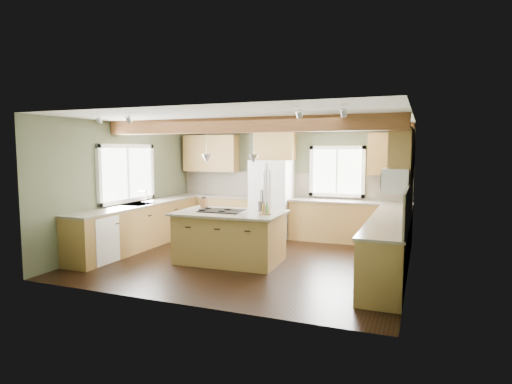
% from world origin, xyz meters
% --- Properties ---
extents(floor, '(5.60, 5.60, 0.00)m').
position_xyz_m(floor, '(0.00, 0.00, 0.00)').
color(floor, black).
rests_on(floor, ground).
extents(ceiling, '(5.60, 5.60, 0.00)m').
position_xyz_m(ceiling, '(0.00, 0.00, 2.60)').
color(ceiling, silver).
rests_on(ceiling, wall_back).
extents(wall_back, '(5.60, 0.00, 5.60)m').
position_xyz_m(wall_back, '(0.00, 2.50, 1.30)').
color(wall_back, '#4D563D').
rests_on(wall_back, ground).
extents(wall_left, '(0.00, 5.00, 5.00)m').
position_xyz_m(wall_left, '(-2.80, 0.00, 1.30)').
color(wall_left, '#4D563D').
rests_on(wall_left, ground).
extents(wall_right, '(0.00, 5.00, 5.00)m').
position_xyz_m(wall_right, '(2.80, 0.00, 1.30)').
color(wall_right, '#4D563D').
rests_on(wall_right, ground).
extents(ceiling_beam, '(5.55, 0.26, 0.26)m').
position_xyz_m(ceiling_beam, '(0.00, -0.28, 2.47)').
color(ceiling_beam, brown).
rests_on(ceiling_beam, ceiling).
extents(soffit_trim, '(5.55, 0.20, 0.10)m').
position_xyz_m(soffit_trim, '(0.00, 2.40, 2.54)').
color(soffit_trim, brown).
rests_on(soffit_trim, ceiling).
extents(backsplash_back, '(5.58, 0.03, 0.58)m').
position_xyz_m(backsplash_back, '(0.00, 2.48, 1.21)').
color(backsplash_back, brown).
rests_on(backsplash_back, wall_back).
extents(backsplash_right, '(0.03, 3.70, 0.58)m').
position_xyz_m(backsplash_right, '(2.78, 0.05, 1.21)').
color(backsplash_right, brown).
rests_on(backsplash_right, wall_right).
extents(base_cab_back_left, '(2.02, 0.60, 0.88)m').
position_xyz_m(base_cab_back_left, '(-1.79, 2.20, 0.44)').
color(base_cab_back_left, brown).
rests_on(base_cab_back_left, floor).
extents(counter_back_left, '(2.06, 0.64, 0.04)m').
position_xyz_m(counter_back_left, '(-1.79, 2.20, 0.90)').
color(counter_back_left, '#50493B').
rests_on(counter_back_left, base_cab_back_left).
extents(base_cab_back_right, '(2.62, 0.60, 0.88)m').
position_xyz_m(base_cab_back_right, '(1.49, 2.20, 0.44)').
color(base_cab_back_right, brown).
rests_on(base_cab_back_right, floor).
extents(counter_back_right, '(2.66, 0.64, 0.04)m').
position_xyz_m(counter_back_right, '(1.49, 2.20, 0.90)').
color(counter_back_right, '#50493B').
rests_on(counter_back_right, base_cab_back_right).
extents(base_cab_left, '(0.60, 3.70, 0.88)m').
position_xyz_m(base_cab_left, '(-2.50, 0.05, 0.44)').
color(base_cab_left, brown).
rests_on(base_cab_left, floor).
extents(counter_left, '(0.64, 3.74, 0.04)m').
position_xyz_m(counter_left, '(-2.50, 0.05, 0.90)').
color(counter_left, '#50493B').
rests_on(counter_left, base_cab_left).
extents(base_cab_right, '(0.60, 3.70, 0.88)m').
position_xyz_m(base_cab_right, '(2.50, 0.05, 0.44)').
color(base_cab_right, brown).
rests_on(base_cab_right, floor).
extents(counter_right, '(0.64, 3.74, 0.04)m').
position_xyz_m(counter_right, '(2.50, 0.05, 0.90)').
color(counter_right, '#50493B').
rests_on(counter_right, base_cab_right).
extents(upper_cab_back_left, '(1.40, 0.35, 0.90)m').
position_xyz_m(upper_cab_back_left, '(-1.99, 2.33, 1.95)').
color(upper_cab_back_left, brown).
rests_on(upper_cab_back_left, wall_back).
extents(upper_cab_over_fridge, '(0.96, 0.35, 0.70)m').
position_xyz_m(upper_cab_over_fridge, '(-0.30, 2.33, 2.15)').
color(upper_cab_over_fridge, brown).
rests_on(upper_cab_over_fridge, wall_back).
extents(upper_cab_right, '(0.35, 2.20, 0.90)m').
position_xyz_m(upper_cab_right, '(2.62, 0.90, 1.95)').
color(upper_cab_right, brown).
rests_on(upper_cab_right, wall_right).
extents(upper_cab_back_corner, '(0.90, 0.35, 0.90)m').
position_xyz_m(upper_cab_back_corner, '(2.30, 2.33, 1.95)').
color(upper_cab_back_corner, brown).
rests_on(upper_cab_back_corner, wall_back).
extents(window_left, '(0.04, 1.60, 1.05)m').
position_xyz_m(window_left, '(-2.78, 0.05, 1.55)').
color(window_left, white).
rests_on(window_left, wall_left).
extents(window_back, '(1.10, 0.04, 1.00)m').
position_xyz_m(window_back, '(1.15, 2.48, 1.55)').
color(window_back, white).
rests_on(window_back, wall_back).
extents(sink, '(0.50, 0.65, 0.03)m').
position_xyz_m(sink, '(-2.50, 0.05, 0.91)').
color(sink, '#262628').
rests_on(sink, counter_left).
extents(faucet, '(0.02, 0.02, 0.28)m').
position_xyz_m(faucet, '(-2.32, 0.05, 1.05)').
color(faucet, '#B2B2B7').
rests_on(faucet, sink).
extents(dishwasher, '(0.60, 0.60, 0.84)m').
position_xyz_m(dishwasher, '(-2.49, -1.25, 0.43)').
color(dishwasher, white).
rests_on(dishwasher, floor).
extents(oven, '(0.60, 0.72, 0.84)m').
position_xyz_m(oven, '(2.49, -1.25, 0.43)').
color(oven, white).
rests_on(oven, floor).
extents(microwave, '(0.40, 0.70, 0.38)m').
position_xyz_m(microwave, '(2.58, -0.05, 1.55)').
color(microwave, white).
rests_on(microwave, wall_right).
extents(pendant_left, '(0.18, 0.18, 0.16)m').
position_xyz_m(pendant_left, '(-0.71, -0.29, 1.88)').
color(pendant_left, '#B2B2B7').
rests_on(pendant_left, ceiling).
extents(pendant_right, '(0.18, 0.18, 0.16)m').
position_xyz_m(pendant_right, '(0.19, -0.26, 1.88)').
color(pendant_right, '#B2B2B7').
rests_on(pendant_right, ceiling).
extents(refrigerator, '(0.90, 0.74, 1.80)m').
position_xyz_m(refrigerator, '(-0.30, 2.12, 0.90)').
color(refrigerator, white).
rests_on(refrigerator, floor).
extents(island, '(1.85, 1.17, 0.88)m').
position_xyz_m(island, '(-0.26, -0.28, 0.44)').
color(island, olive).
rests_on(island, floor).
extents(island_top, '(1.98, 1.29, 0.04)m').
position_xyz_m(island_top, '(-0.26, -0.28, 0.90)').
color(island_top, '#50493B').
rests_on(island_top, island).
extents(cooktop, '(0.80, 0.55, 0.02)m').
position_xyz_m(cooktop, '(-0.41, -0.28, 0.93)').
color(cooktop, black).
rests_on(cooktop, island_top).
extents(knife_block, '(0.12, 0.09, 0.19)m').
position_xyz_m(knife_block, '(-0.89, -0.09, 1.02)').
color(knife_block, brown).
rests_on(knife_block, island_top).
extents(utensil_crock, '(0.14, 0.14, 0.18)m').
position_xyz_m(utensil_crock, '(0.24, 0.02, 1.01)').
color(utensil_crock, '#48403A').
rests_on(utensil_crock, island_top).
extents(bottle_tray, '(0.25, 0.25, 0.20)m').
position_xyz_m(bottle_tray, '(0.43, -0.31, 1.02)').
color(bottle_tray, brown).
rests_on(bottle_tray, island_top).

